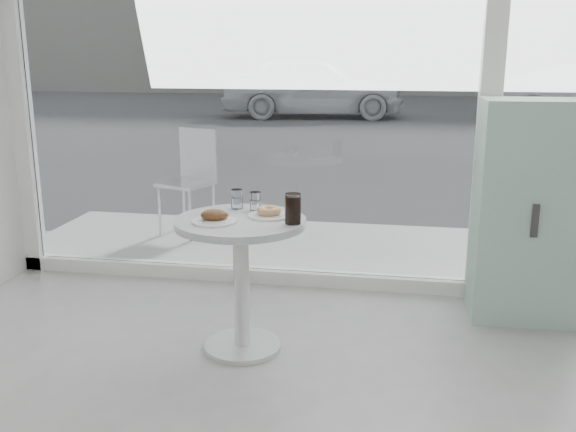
% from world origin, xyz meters
% --- Properties ---
extents(storefront, '(5.00, 0.14, 3.00)m').
position_xyz_m(storefront, '(0.07, 3.00, 1.71)').
color(storefront, white).
rests_on(storefront, ground).
extents(main_table, '(0.72, 0.72, 0.77)m').
position_xyz_m(main_table, '(-0.50, 1.90, 0.55)').
color(main_table, white).
rests_on(main_table, ground).
extents(patio_deck, '(5.60, 1.60, 0.05)m').
position_xyz_m(patio_deck, '(0.00, 3.80, 0.03)').
color(patio_deck, beige).
rests_on(patio_deck, ground).
extents(street, '(40.00, 24.00, 0.00)m').
position_xyz_m(street, '(0.00, 16.00, -0.00)').
color(street, '#3D3D3D').
rests_on(street, ground).
extents(mint_cabinet, '(0.65, 0.45, 1.38)m').
position_xyz_m(mint_cabinet, '(1.14, 2.68, 0.69)').
color(mint_cabinet, '#96C0AA').
rests_on(mint_cabinet, ground).
extents(patio_chair, '(0.52, 0.52, 0.93)m').
position_xyz_m(patio_chair, '(-1.50, 4.04, 0.58)').
color(patio_chair, white).
rests_on(patio_chair, patio_deck).
extents(car_white, '(4.77, 2.37, 1.56)m').
position_xyz_m(car_white, '(-1.96, 15.16, 0.78)').
color(car_white, silver).
rests_on(car_white, street).
extents(plate_fritter, '(0.24, 0.24, 0.07)m').
position_xyz_m(plate_fritter, '(-0.61, 1.81, 0.80)').
color(plate_fritter, white).
rests_on(plate_fritter, main_table).
extents(plate_donut, '(0.23, 0.23, 0.06)m').
position_xyz_m(plate_donut, '(-0.36, 1.97, 0.79)').
color(plate_donut, white).
rests_on(plate_donut, main_table).
extents(water_tumbler_a, '(0.07, 0.07, 0.11)m').
position_xyz_m(water_tumbler_a, '(-0.58, 2.13, 0.82)').
color(water_tumbler_a, white).
rests_on(water_tumbler_a, main_table).
extents(water_tumbler_b, '(0.07, 0.07, 0.11)m').
position_xyz_m(water_tumbler_b, '(-0.46, 2.10, 0.82)').
color(water_tumbler_b, white).
rests_on(water_tumbler_b, main_table).
extents(cola_glass, '(0.09, 0.09, 0.16)m').
position_xyz_m(cola_glass, '(-0.20, 1.85, 0.85)').
color(cola_glass, white).
rests_on(cola_glass, main_table).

